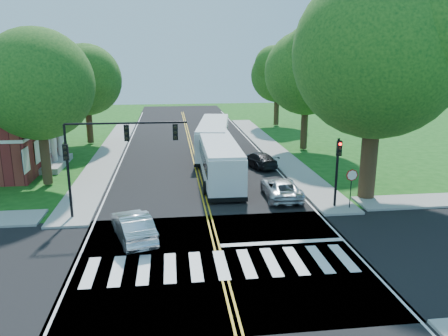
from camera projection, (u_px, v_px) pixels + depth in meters
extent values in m
plane|color=#134912|center=(220.00, 260.00, 21.00)|extent=(140.00, 140.00, 0.00)
cube|color=black|center=(197.00, 167.00, 38.29)|extent=(14.00, 96.00, 0.01)
cube|color=black|center=(220.00, 260.00, 21.00)|extent=(60.00, 12.00, 0.01)
cube|color=gold|center=(194.00, 157.00, 42.13)|extent=(0.36, 70.00, 0.01)
cube|color=silver|center=(122.00, 159.00, 41.31)|extent=(0.12, 70.00, 0.01)
cube|color=silver|center=(263.00, 155.00, 42.94)|extent=(0.12, 70.00, 0.01)
cube|color=silver|center=(221.00, 265.00, 20.51)|extent=(12.60, 3.00, 0.01)
cube|color=silver|center=(283.00, 242.00, 22.95)|extent=(6.60, 0.40, 0.01)
cube|color=gray|center=(110.00, 152.00, 44.00)|extent=(2.60, 40.00, 0.15)
cube|color=gray|center=(271.00, 148.00, 45.99)|extent=(2.60, 40.00, 0.15)
cylinder|color=#322414|center=(369.00, 154.00, 29.21)|extent=(1.10, 1.10, 6.00)
sphere|color=#477B24|center=(378.00, 54.00, 27.58)|extent=(10.80, 10.80, 10.80)
cylinder|color=#322414|center=(45.00, 152.00, 32.43)|extent=(0.70, 0.70, 4.80)
sphere|color=#477B24|center=(38.00, 84.00, 31.17)|extent=(8.00, 8.00, 8.00)
cylinder|color=#322414|center=(89.00, 123.00, 47.91)|extent=(0.70, 0.70, 4.40)
sphere|color=#477B24|center=(86.00, 80.00, 46.74)|extent=(7.60, 7.60, 7.60)
cylinder|color=#322414|center=(304.00, 125.00, 44.76)|extent=(0.70, 0.70, 5.00)
sphere|color=#477B24|center=(307.00, 73.00, 43.45)|extent=(8.40, 8.40, 8.40)
cylinder|color=#322414|center=(276.00, 109.00, 60.33)|extent=(0.70, 0.70, 4.40)
sphere|color=#477B24|center=(277.00, 75.00, 59.19)|extent=(7.20, 7.20, 7.20)
cube|color=silver|center=(51.00, 117.00, 37.62)|extent=(1.40, 6.00, 0.45)
cube|color=gray|center=(55.00, 164.00, 38.66)|extent=(1.80, 6.00, 0.50)
cylinder|color=silver|center=(47.00, 148.00, 36.08)|extent=(0.50, 0.50, 4.20)
cylinder|color=silver|center=(53.00, 143.00, 38.20)|extent=(0.50, 0.50, 4.20)
cylinder|color=silver|center=(59.00, 138.00, 40.31)|extent=(0.50, 0.50, 4.20)
cylinder|color=black|center=(69.00, 180.00, 25.64)|extent=(0.16, 0.16, 4.60)
cube|color=black|center=(66.00, 152.00, 25.07)|extent=(0.30, 0.22, 0.95)
sphere|color=black|center=(65.00, 148.00, 24.86)|extent=(0.18, 0.18, 0.18)
cylinder|color=black|center=(126.00, 123.00, 25.24)|extent=(7.00, 0.12, 0.12)
cube|color=black|center=(127.00, 133.00, 25.23)|extent=(0.30, 0.22, 0.95)
cube|color=black|center=(175.00, 132.00, 25.57)|extent=(0.30, 0.22, 0.95)
cylinder|color=black|center=(337.00, 173.00, 27.63)|extent=(0.16, 0.16, 4.40)
cube|color=black|center=(339.00, 148.00, 27.09)|extent=(0.30, 0.22, 0.95)
sphere|color=#FF0A05|center=(340.00, 144.00, 26.88)|extent=(0.18, 0.18, 0.18)
cylinder|color=black|center=(351.00, 191.00, 27.53)|extent=(0.06, 0.06, 2.20)
cylinder|color=#A50A07|center=(352.00, 175.00, 27.23)|extent=(0.76, 0.04, 0.76)
cube|color=silver|center=(219.00, 160.00, 34.11)|extent=(2.76, 12.01, 2.79)
cube|color=black|center=(219.00, 154.00, 33.98)|extent=(2.82, 11.18, 0.96)
cube|color=black|center=(212.00, 141.00, 39.83)|extent=(2.49, 0.13, 1.62)
cube|color=orange|center=(212.00, 131.00, 39.60)|extent=(1.73, 0.12, 0.32)
cube|color=black|center=(219.00, 176.00, 34.42)|extent=(2.81, 12.12, 0.30)
cube|color=silver|center=(219.00, 142.00, 33.75)|extent=(2.70, 11.65, 0.22)
cylinder|color=black|center=(229.00, 162.00, 38.33)|extent=(0.34, 0.98, 0.97)
cylinder|color=black|center=(199.00, 162.00, 38.05)|extent=(0.34, 0.98, 0.97)
cylinder|color=black|center=(242.00, 187.00, 31.01)|extent=(0.34, 0.98, 0.97)
cylinder|color=black|center=(205.00, 188.00, 30.73)|extent=(0.34, 0.98, 0.97)
cube|color=silver|center=(213.00, 138.00, 43.13)|extent=(4.50, 12.56, 2.87)
cube|color=black|center=(213.00, 133.00, 43.00)|extent=(4.44, 11.72, 0.99)
cube|color=black|center=(216.00, 125.00, 49.04)|extent=(2.54, 0.49, 1.67)
cube|color=orange|center=(216.00, 116.00, 48.80)|extent=(1.77, 0.37, 0.33)
cube|color=black|center=(214.00, 150.00, 43.45)|extent=(4.56, 12.66, 0.31)
cube|color=silver|center=(213.00, 123.00, 42.76)|extent=(4.39, 12.18, 0.23)
cylinder|color=black|center=(228.00, 141.00, 47.31)|extent=(0.48, 1.04, 1.00)
cylinder|color=black|center=(203.00, 141.00, 47.38)|extent=(0.48, 1.04, 1.00)
cylinder|color=black|center=(226.00, 158.00, 39.74)|extent=(0.48, 1.04, 1.00)
cylinder|color=black|center=(197.00, 157.00, 39.82)|extent=(0.48, 1.04, 1.00)
imported|color=silver|center=(133.00, 226.00, 23.14)|extent=(2.85, 4.89, 1.52)
imported|color=silver|center=(281.00, 188.00, 29.97)|extent=(2.49, 5.06, 1.38)
imported|color=black|center=(258.00, 160.00, 38.30)|extent=(3.14, 4.91, 1.33)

